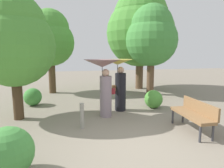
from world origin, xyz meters
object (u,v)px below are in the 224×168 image
(person_left, at_px, (104,76))
(path_marker_post, at_px, (82,116))
(tree_mid_right, at_px, (140,28))
(tree_near_right, at_px, (152,36))
(person_right, at_px, (119,77))
(tree_mid_left, at_px, (13,40))
(park_bench, at_px, (194,113))
(tree_near_left, at_px, (50,38))

(person_left, relative_size, path_marker_post, 2.63)
(tree_mid_right, relative_size, path_marker_post, 7.87)
(tree_near_right, height_order, path_marker_post, tree_near_right)
(person_left, height_order, path_marker_post, person_left)
(person_right, distance_m, tree_mid_left, 3.64)
(person_right, distance_m, tree_mid_right, 5.40)
(park_bench, height_order, tree_near_right, tree_near_right)
(tree_near_right, bearing_deg, person_left, -135.59)
(park_bench, bearing_deg, tree_near_left, -145.07)
(person_left, distance_m, park_bench, 2.93)
(person_left, distance_m, tree_mid_right, 6.13)
(park_bench, xyz_separation_m, tree_near_right, (0.91, 4.79, 2.47))
(tree_mid_right, bearing_deg, person_right, -120.32)
(park_bench, distance_m, tree_near_left, 7.95)
(park_bench, bearing_deg, tree_near_right, 172.25)
(person_right, bearing_deg, tree_mid_right, -38.19)
(person_right, xyz_separation_m, tree_near_right, (2.35, 2.41, 1.72))
(tree_near_right, bearing_deg, person_right, -134.30)
(person_left, bearing_deg, tree_near_right, -53.46)
(person_left, distance_m, tree_mid_left, 2.99)
(tree_mid_left, bearing_deg, tree_near_left, 78.65)
(tree_near_right, bearing_deg, path_marker_post, -134.87)
(path_marker_post, bearing_deg, park_bench, -17.43)
(tree_near_left, relative_size, tree_mid_right, 0.76)
(person_right, bearing_deg, path_marker_post, 126.34)
(tree_mid_left, bearing_deg, person_left, -8.55)
(park_bench, bearing_deg, tree_mid_right, 174.18)
(park_bench, bearing_deg, path_marker_post, -104.46)
(park_bench, bearing_deg, tree_mid_left, -111.61)
(person_left, xyz_separation_m, tree_mid_right, (3.15, 4.78, 2.20))
(person_right, relative_size, path_marker_post, 2.60)
(park_bench, height_order, tree_near_left, tree_near_left)
(path_marker_post, bearing_deg, tree_near_left, 101.01)
(tree_near_right, height_order, tree_mid_left, tree_near_right)
(person_right, xyz_separation_m, tree_mid_right, (2.46, 4.21, 2.32))
(person_left, xyz_separation_m, tree_near_right, (3.04, 2.97, 1.60))
(person_right, height_order, park_bench, person_right)
(park_bench, height_order, tree_mid_left, tree_mid_left)
(tree_mid_left, bearing_deg, park_bench, -24.58)
(person_right, height_order, tree_mid_left, tree_mid_left)
(tree_mid_right, bearing_deg, person_left, -123.39)
(tree_near_left, xyz_separation_m, path_marker_post, (1.07, -5.51, -2.53))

